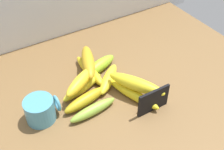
{
  "coord_description": "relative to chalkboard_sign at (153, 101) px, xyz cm",
  "views": [
    {
      "loc": [
        -38.18,
        -60.44,
        71.02
      ],
      "look_at": [
        -1.36,
        0.64,
        8.0
      ],
      "focal_mm": 46.08,
      "sensor_mm": 36.0,
      "label": 1
    }
  ],
  "objects": [
    {
      "name": "banana_4",
      "position": [
        -8.92,
        24.98,
        -2.1
      ],
      "size": [
        4.06,
        18.53,
        3.51
      ],
      "primitive_type": "ellipsoid",
      "rotation": [
        0.0,
        0.0,
        1.6
      ],
      "color": "yellow",
      "rests_on": "counter_top"
    },
    {
      "name": "chalkboard_sign",
      "position": [
        0.0,
        0.0,
        0.0
      ],
      "size": [
        11.0,
        1.8,
        8.4
      ],
      "color": "black",
      "rests_on": "counter_top"
    },
    {
      "name": "banana_1",
      "position": [
        -2.21,
        7.36,
        -2.17
      ],
      "size": [
        9.57,
        19.82,
        3.38
      ],
      "primitive_type": "ellipsoid",
      "rotation": [
        0.0,
        0.0,
        5.04
      ],
      "color": "yellow",
      "rests_on": "counter_top"
    },
    {
      "name": "banana_9",
      "position": [
        -15.55,
        18.21,
        1.44
      ],
      "size": [
        15.34,
        11.41,
        3.86
      ],
      "primitive_type": "ellipsoid",
      "rotation": [
        0.0,
        0.0,
        0.55
      ],
      "color": "yellow",
      "rests_on": "banana_0"
    },
    {
      "name": "banana_7",
      "position": [
        -9.07,
        25.4,
        1.81
      ],
      "size": [
        10.54,
        18.1,
        4.33
      ],
      "primitive_type": "ellipsoid",
      "rotation": [
        0.0,
        0.0,
        1.19
      ],
      "color": "gold",
      "rests_on": "banana_4"
    },
    {
      "name": "banana_3",
      "position": [
        -5.42,
        17.73,
        -2.0
      ],
      "size": [
        13.9,
        13.16,
        3.72
      ],
      "primitive_type": "ellipsoid",
      "rotation": [
        0.0,
        0.0,
        0.74
      ],
      "color": "yellow",
      "rests_on": "counter_top"
    },
    {
      "name": "banana_5",
      "position": [
        -4.85,
        25.19,
        -1.73
      ],
      "size": [
        15.62,
        8.75,
        4.25
      ],
      "primitive_type": "ellipsoid",
      "rotation": [
        0.0,
        0.0,
        0.32
      ],
      "color": "#92C02A",
      "rests_on": "counter_top"
    },
    {
      "name": "counter_top",
      "position": [
        -3.84,
        15.14,
        -5.36
      ],
      "size": [
        110.0,
        76.0,
        3.0
      ],
      "primitive_type": "cube",
      "color": "brown",
      "rests_on": "ground"
    },
    {
      "name": "banana_2",
      "position": [
        -16.55,
        8.19,
        -2.22
      ],
      "size": [
        16.38,
        4.68,
        3.28
      ],
      "primitive_type": "ellipsoid",
      "rotation": [
        0.0,
        0.0,
        0.09
      ],
      "color": "#8AB33B",
      "rests_on": "counter_top"
    },
    {
      "name": "coffee_mug",
      "position": [
        -30.75,
        14.56,
        -0.1
      ],
      "size": [
        10.42,
        8.92,
        7.51
      ],
      "color": "teal",
      "rests_on": "counter_top"
    },
    {
      "name": "banana_6",
      "position": [
        -16.68,
        13.06,
        -2.01
      ],
      "size": [
        16.55,
        6.71,
        3.68
      ],
      "primitive_type": "ellipsoid",
      "rotation": [
        0.0,
        0.0,
        3.33
      ],
      "color": "gold",
      "rests_on": "counter_top"
    },
    {
      "name": "banana_8",
      "position": [
        -1.1,
        7.53,
        1.68
      ],
      "size": [
        13.58,
        18.82,
        4.33
      ],
      "primitive_type": "ellipsoid",
      "rotation": [
        0.0,
        0.0,
        5.25
      ],
      "color": "yellow",
      "rests_on": "banana_1"
    },
    {
      "name": "banana_0",
      "position": [
        -14.78,
        18.85,
        -2.17
      ],
      "size": [
        17.35,
        8.32,
        3.37
      ],
      "primitive_type": "ellipsoid",
      "rotation": [
        0.0,
        0.0,
        0.3
      ],
      "color": "yellow",
      "rests_on": "counter_top"
    }
  ]
}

